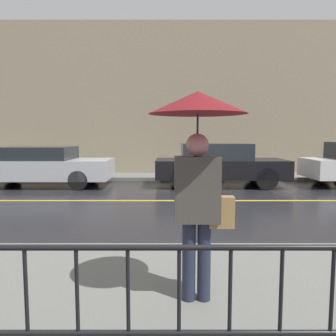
% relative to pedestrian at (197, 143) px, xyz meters
% --- Properties ---
extents(ground_plane, '(80.00, 80.00, 0.00)m').
position_rel_pedestrian_xyz_m(ground_plane, '(0.53, 5.58, -1.66)').
color(ground_plane, black).
extents(sidewalk_near, '(28.00, 3.17, 0.13)m').
position_rel_pedestrian_xyz_m(sidewalk_near, '(0.53, 0.11, -1.60)').
color(sidewalk_near, slate).
rests_on(sidewalk_near, ground_plane).
extents(sidewalk_far, '(28.00, 1.70, 0.13)m').
position_rel_pedestrian_xyz_m(sidewalk_far, '(0.53, 10.32, -1.60)').
color(sidewalk_far, slate).
rests_on(sidewalk_far, ground_plane).
extents(lane_marking, '(25.20, 0.12, 0.01)m').
position_rel_pedestrian_xyz_m(lane_marking, '(0.53, 5.58, -1.66)').
color(lane_marking, gold).
rests_on(lane_marking, ground_plane).
extents(building_storefront, '(28.00, 0.30, 6.59)m').
position_rel_pedestrian_xyz_m(building_storefront, '(0.53, 11.32, 1.63)').
color(building_storefront, gray).
rests_on(building_storefront, ground_plane).
extents(railing_foreground, '(12.00, 0.04, 0.97)m').
position_rel_pedestrian_xyz_m(railing_foreground, '(0.53, -1.23, -0.93)').
color(railing_foreground, black).
rests_on(railing_foreground, sidewalk_near).
extents(pedestrian, '(0.92, 0.92, 2.01)m').
position_rel_pedestrian_xyz_m(pedestrian, '(0.00, 0.00, 0.00)').
color(pedestrian, '#23283D').
rests_on(pedestrian, sidewalk_near).
extents(car_silver, '(4.71, 1.91, 1.37)m').
position_rel_pedestrian_xyz_m(car_silver, '(-4.67, 8.18, -0.95)').
color(car_silver, '#B2B5BA').
rests_on(car_silver, ground_plane).
extents(car_black, '(4.43, 1.83, 1.48)m').
position_rel_pedestrian_xyz_m(car_black, '(1.47, 8.18, -0.90)').
color(car_black, black).
rests_on(car_black, ground_plane).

